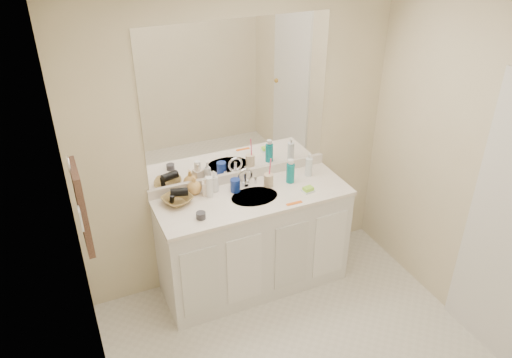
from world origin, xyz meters
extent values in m
cube|color=white|center=(0.00, 0.00, 2.40)|extent=(2.60, 2.60, 0.02)
cube|color=beige|center=(0.00, 1.30, 1.20)|extent=(2.60, 0.02, 2.40)
cube|color=beige|center=(-1.30, 0.00, 1.20)|extent=(0.02, 2.60, 2.40)
cube|color=beige|center=(1.30, 0.00, 1.20)|extent=(0.02, 2.60, 2.40)
cube|color=silver|center=(0.00, 1.02, 0.42)|extent=(1.50, 0.55, 0.85)
cube|color=white|center=(0.00, 1.02, 0.86)|extent=(1.52, 0.57, 0.03)
cube|color=silver|center=(0.00, 1.29, 0.92)|extent=(1.52, 0.03, 0.08)
cylinder|color=beige|center=(0.00, 1.00, 0.87)|extent=(0.37, 0.37, 0.02)
cylinder|color=silver|center=(0.00, 1.18, 0.94)|extent=(0.02, 0.02, 0.11)
cube|color=white|center=(0.00, 1.29, 1.56)|extent=(1.48, 0.01, 1.20)
cylinder|color=navy|center=(-0.10, 1.14, 0.93)|extent=(0.09, 0.09, 0.11)
cylinder|color=beige|center=(0.17, 1.11, 0.93)|extent=(0.10, 0.10, 0.10)
cylinder|color=#F84171|center=(0.18, 1.11, 1.03)|extent=(0.01, 0.04, 0.19)
cylinder|color=#0B7E86|center=(0.35, 1.09, 0.96)|extent=(0.08, 0.08, 0.16)
cylinder|color=silver|center=(0.54, 1.13, 0.96)|extent=(0.06, 0.06, 0.15)
cube|color=white|center=(0.41, 0.90, 0.89)|extent=(0.10, 0.08, 0.01)
cube|color=#95E136|center=(0.41, 0.90, 0.90)|extent=(0.08, 0.06, 0.03)
cube|color=orange|center=(0.23, 0.79, 0.88)|extent=(0.13, 0.03, 0.01)
cylinder|color=#333138|center=(-0.47, 0.89, 0.90)|extent=(0.09, 0.09, 0.05)
cylinder|color=white|center=(-0.31, 1.15, 0.96)|extent=(0.07, 0.07, 0.17)
imported|color=white|center=(-0.25, 1.21, 0.97)|extent=(0.08, 0.08, 0.17)
imported|color=beige|center=(-0.32, 1.18, 0.96)|extent=(0.09, 0.09, 0.16)
imported|color=#DFA856|center=(-0.40, 1.24, 0.95)|extent=(0.12, 0.12, 0.14)
imported|color=olive|center=(-0.57, 1.16, 0.91)|extent=(0.28, 0.28, 0.05)
cylinder|color=black|center=(-0.55, 1.16, 0.97)|extent=(0.14, 0.10, 0.07)
torus|color=silver|center=(-1.27, 0.77, 1.55)|extent=(0.01, 0.11, 0.11)
cube|color=#33221B|center=(-1.25, 0.77, 1.25)|extent=(0.04, 0.32, 0.55)
cube|color=silver|center=(-1.27, 0.57, 1.30)|extent=(0.01, 0.08, 0.13)
camera|label=1|loc=(-1.32, -1.97, 2.91)|focal=35.00mm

